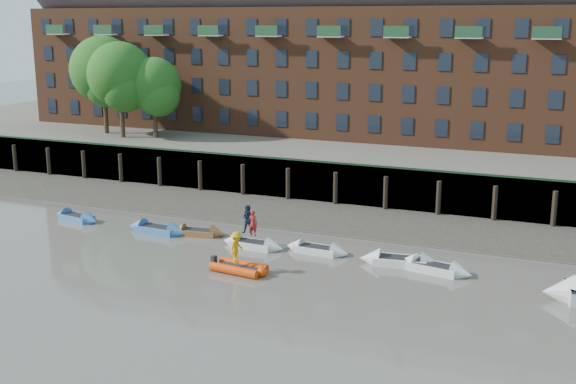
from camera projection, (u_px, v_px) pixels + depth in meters
The scene contains 18 objects.
ground at pixel (228, 309), 35.92m from camera, with size 220.00×220.00×0.00m, color #625C55.
foreshore at pixel (344, 220), 52.04m from camera, with size 110.00×8.00×0.50m, color #3D382F.
mud_band at pixel (328, 232), 49.00m from camera, with size 110.00×1.60×0.10m, color #4C4336.
river_wall at pixel (363, 186), 55.59m from camera, with size 110.00×1.23×3.30m.
bank_terrace at pixel (406, 156), 67.79m from camera, with size 110.00×28.00×3.20m, color #5E594D.
apartment_terrace at pixel (413, 33), 66.06m from camera, with size 80.60×15.56×20.98m.
tree_cluster at pixel (120, 75), 68.04m from camera, with size 11.76×7.74×9.40m.
rowboat_0 at pixel (76, 217), 51.79m from camera, with size 4.29×1.92×1.20m.
rowboat_1 at pixel (157, 229), 48.79m from camera, with size 4.62×1.52×1.33m.
rowboat_2 at pixel (198, 232), 48.22m from camera, with size 4.08×1.79×1.15m.
rowboat_3 at pixel (253, 244), 45.56m from camera, with size 4.30×1.43×1.23m.
rowboat_4 at pixel (317, 250), 44.56m from camera, with size 4.22×1.39×1.21m.
rowboat_5 at pixel (400, 261), 42.32m from camera, with size 4.96×2.04×1.40m.
rowboat_6 at pixel (434, 268), 41.22m from camera, with size 4.72×2.16×1.32m.
rib_tender at pixel (241, 268), 41.14m from camera, with size 3.46×1.92×0.59m.
person_rower_a at pixel (253, 223), 45.16m from camera, with size 0.60×0.39×1.64m, color maroon.
person_rower_b at pixel (248, 220), 45.50m from camera, with size 0.90×0.70×1.86m, color #19233F.
person_rib_crew at pixel (237, 247), 40.91m from camera, with size 1.19×0.68×1.84m, color orange.
Camera 1 is at (15.84, -29.75, 14.06)m, focal length 45.00 mm.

